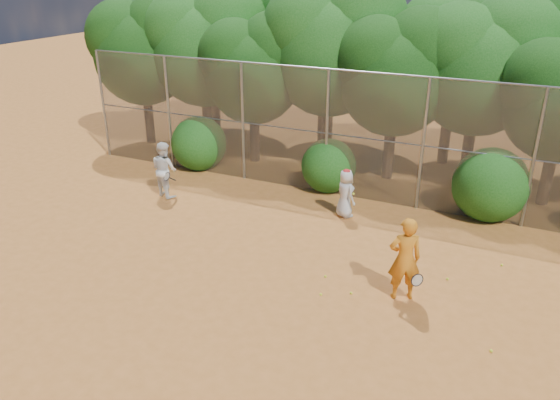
% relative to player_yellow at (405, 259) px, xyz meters
% --- Properties ---
extents(ground, '(80.00, 80.00, 0.00)m').
position_rel_player_yellow_xyz_m(ground, '(-2.72, -0.96, -0.99)').
color(ground, '#A85F26').
rests_on(ground, ground).
extents(fence_back, '(20.05, 0.09, 4.03)m').
position_rel_player_yellow_xyz_m(fence_back, '(-2.84, 5.04, 1.06)').
color(fence_back, gray).
rests_on(fence_back, ground).
extents(tree_0, '(4.38, 3.81, 6.00)m').
position_rel_player_yellow_xyz_m(tree_0, '(-12.17, 7.08, 2.94)').
color(tree_0, black).
rests_on(tree_0, ground).
extents(tree_1, '(4.64, 4.03, 6.35)m').
position_rel_player_yellow_xyz_m(tree_1, '(-9.66, 7.58, 3.18)').
color(tree_1, black).
rests_on(tree_1, ground).
extents(tree_2, '(3.99, 3.47, 5.47)m').
position_rel_player_yellow_xyz_m(tree_2, '(-7.17, 6.87, 2.60)').
color(tree_2, black).
rests_on(tree_2, ground).
extents(tree_3, '(4.89, 4.26, 6.70)m').
position_rel_player_yellow_xyz_m(tree_3, '(-4.66, 7.88, 3.41)').
color(tree_3, black).
rests_on(tree_3, ground).
extents(tree_4, '(4.19, 3.64, 5.73)m').
position_rel_player_yellow_xyz_m(tree_4, '(-2.17, 7.27, 2.77)').
color(tree_4, black).
rests_on(tree_4, ground).
extents(tree_5, '(4.51, 3.92, 6.17)m').
position_rel_player_yellow_xyz_m(tree_5, '(0.33, 8.08, 3.06)').
color(tree_5, black).
rests_on(tree_5, ground).
extents(tree_9, '(4.83, 4.20, 6.62)m').
position_rel_player_yellow_xyz_m(tree_9, '(-10.66, 9.88, 3.35)').
color(tree_9, black).
rests_on(tree_9, ground).
extents(tree_10, '(5.15, 4.48, 7.06)m').
position_rel_player_yellow_xyz_m(tree_10, '(-5.66, 10.08, 3.64)').
color(tree_10, black).
rests_on(tree_10, ground).
extents(tree_11, '(4.64, 4.03, 6.35)m').
position_rel_player_yellow_xyz_m(tree_11, '(-0.66, 9.68, 3.18)').
color(tree_11, black).
rests_on(tree_11, ground).
extents(bush_0, '(2.00, 2.00, 2.00)m').
position_rel_player_yellow_xyz_m(bush_0, '(-8.72, 5.34, 0.01)').
color(bush_0, '#164D13').
rests_on(bush_0, ground).
extents(bush_1, '(1.80, 1.80, 1.80)m').
position_rel_player_yellow_xyz_m(bush_1, '(-3.72, 5.34, -0.09)').
color(bush_1, '#164D13').
rests_on(bush_1, ground).
extents(bush_2, '(2.20, 2.20, 2.20)m').
position_rel_player_yellow_xyz_m(bush_2, '(1.28, 5.34, 0.11)').
color(bush_2, '#164D13').
rests_on(bush_2, ground).
extents(player_yellow, '(0.91, 0.74, 1.98)m').
position_rel_player_yellow_xyz_m(player_yellow, '(0.00, 0.00, 0.00)').
color(player_yellow, orange).
rests_on(player_yellow, ground).
extents(player_teen, '(0.85, 0.80, 1.48)m').
position_rel_player_yellow_xyz_m(player_teen, '(-2.54, 3.55, -0.25)').
color(player_teen, silver).
rests_on(player_teen, ground).
extents(player_white, '(1.05, 0.93, 1.79)m').
position_rel_player_yellow_xyz_m(player_white, '(-8.29, 2.62, -0.09)').
color(player_white, white).
rests_on(player_white, ground).
extents(ball_0, '(0.07, 0.07, 0.07)m').
position_rel_player_yellow_xyz_m(ball_0, '(-1.05, -0.37, -0.95)').
color(ball_0, yellow).
rests_on(ball_0, ground).
extents(ball_1, '(0.07, 0.07, 0.07)m').
position_rel_player_yellow_xyz_m(ball_1, '(0.84, 1.17, -0.95)').
color(ball_1, yellow).
rests_on(ball_1, ground).
extents(ball_2, '(0.07, 0.07, 0.07)m').
position_rel_player_yellow_xyz_m(ball_2, '(-1.66, -0.71, -0.95)').
color(ball_2, yellow).
rests_on(ball_2, ground).
extents(ball_3, '(0.07, 0.07, 0.07)m').
position_rel_player_yellow_xyz_m(ball_3, '(2.04, -1.15, -0.95)').
color(ball_3, yellow).
rests_on(ball_3, ground).
extents(ball_4, '(0.07, 0.07, 0.07)m').
position_rel_player_yellow_xyz_m(ball_4, '(-1.84, 0.06, -0.95)').
color(ball_4, yellow).
rests_on(ball_4, ground).
extents(ball_5, '(0.07, 0.07, 0.07)m').
position_rel_player_yellow_xyz_m(ball_5, '(1.96, 2.41, -0.95)').
color(ball_5, yellow).
rests_on(ball_5, ground).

